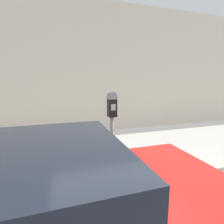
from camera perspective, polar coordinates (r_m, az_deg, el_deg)
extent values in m
cube|color=#BCB7AD|center=(4.47, -1.89, -14.42)|extent=(24.00, 2.80, 0.14)
cube|color=beige|center=(6.76, -8.53, 13.88)|extent=(24.00, 0.30, 4.80)
cylinder|color=gray|center=(3.33, 0.00, -11.17)|extent=(0.07, 0.07, 1.14)
cube|color=black|center=(3.15, 0.00, 1.32)|extent=(0.15, 0.14, 0.32)
cube|color=gray|center=(3.07, 0.43, 1.56)|extent=(0.08, 0.01, 0.11)
cylinder|color=slate|center=(3.12, 0.00, 5.06)|extent=(0.17, 0.11, 0.17)
cylinder|color=black|center=(2.86, 4.81, -23.85)|extent=(0.65, 0.22, 0.65)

